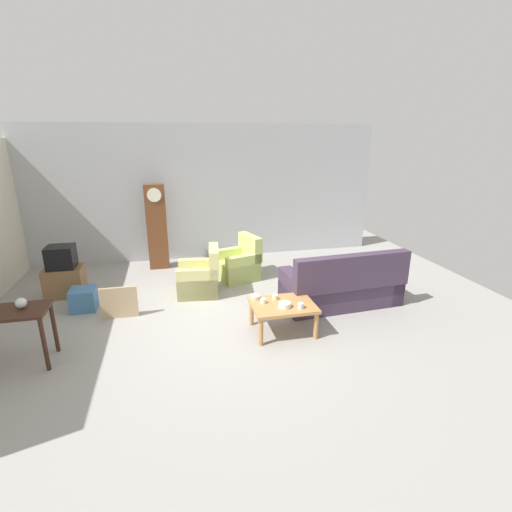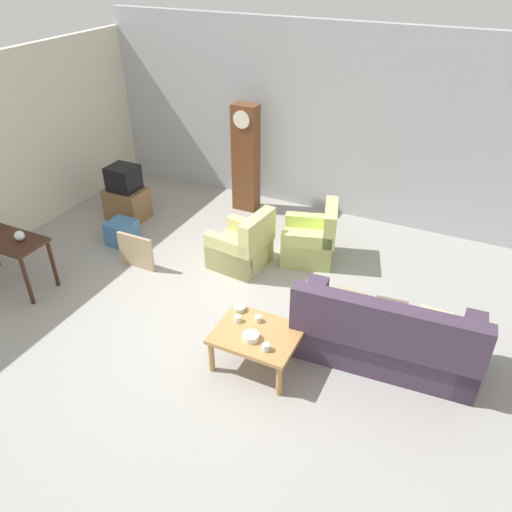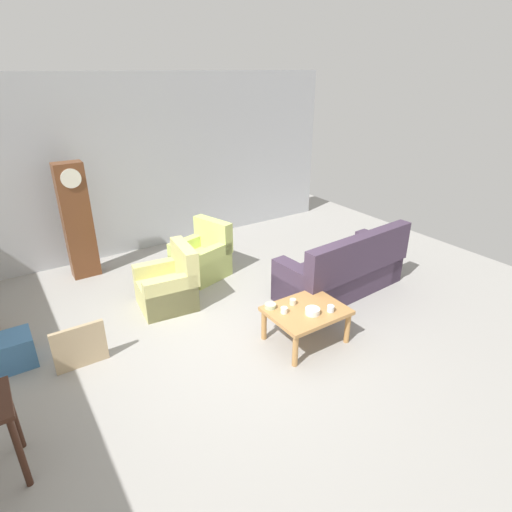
{
  "view_description": "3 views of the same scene",
  "coord_description": "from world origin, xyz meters",
  "views": [
    {
      "loc": [
        -0.9,
        -5.66,
        2.94
      ],
      "look_at": [
        0.42,
        0.14,
        1.04
      ],
      "focal_mm": 26.63,
      "sensor_mm": 36.0,
      "label": 1
    },
    {
      "loc": [
        2.54,
        -4.48,
        4.3
      ],
      "look_at": [
        0.3,
        0.2,
        0.96
      ],
      "focal_mm": 35.16,
      "sensor_mm": 36.0,
      "label": 2
    },
    {
      "loc": [
        -2.33,
        -3.97,
        3.24
      ],
      "look_at": [
        0.62,
        0.47,
        0.83
      ],
      "focal_mm": 29.2,
      "sensor_mm": 36.0,
      "label": 3
    }
  ],
  "objects": [
    {
      "name": "cup_white_porcelain",
      "position": [
        0.39,
        -0.49,
        0.51
      ],
      "size": [
        0.09,
        0.09,
        0.08
      ],
      "primitive_type": "cylinder",
      "color": "white",
      "rests_on": "coffee_table_wood"
    },
    {
      "name": "glass_dome_cloche",
      "position": [
        -2.87,
        -0.59,
        0.86
      ],
      "size": [
        0.14,
        0.14,
        0.14
      ],
      "primitive_type": "sphere",
      "color": "silver",
      "rests_on": "console_table_dark"
    },
    {
      "name": "grandfather_clock",
      "position": [
        -1.22,
        2.96,
        0.97
      ],
      "size": [
        0.44,
        0.3,
        1.92
      ],
      "color": "brown",
      "rests_on": "ground_plane"
    },
    {
      "name": "ground_plane",
      "position": [
        0.0,
        0.0,
        0.0
      ],
      "size": [
        10.4,
        10.4,
        0.0
      ],
      "primitive_type": "plane",
      "color": "#999691"
    },
    {
      "name": "armchair_olive_near",
      "position": [
        -0.42,
        1.23,
        0.31
      ],
      "size": [
        0.87,
        0.84,
        0.92
      ],
      "color": "#CCC67A",
      "rests_on": "ground_plane"
    },
    {
      "name": "garage_door_wall",
      "position": [
        0.0,
        3.6,
        1.6
      ],
      "size": [
        8.4,
        0.16,
        3.2
      ],
      "primitive_type": "cube",
      "color": "#ADAFB5",
      "rests_on": "ground_plane"
    },
    {
      "name": "console_table_dark",
      "position": [
        -3.2,
        -0.64,
        0.67
      ],
      "size": [
        1.3,
        0.56,
        0.79
      ],
      "color": "#381E14",
      "rests_on": "ground_plane"
    },
    {
      "name": "bowl_white_stacked",
      "position": [
        0.67,
        -0.7,
        0.51
      ],
      "size": [
        0.18,
        0.18,
        0.07
      ],
      "primitive_type": "cylinder",
      "color": "white",
      "rests_on": "coffee_table_wood"
    },
    {
      "name": "coffee_table_wood",
      "position": [
        0.68,
        -0.58,
        0.4
      ],
      "size": [
        0.96,
        0.76,
        0.47
      ],
      "color": "#B27F47",
      "rests_on": "ground_plane"
    },
    {
      "name": "armchair_olive_far",
      "position": [
        0.45,
        1.86,
        0.31
      ],
      "size": [
        0.97,
        0.95,
        0.92
      ],
      "color": "#C6D673",
      "rests_on": "ground_plane"
    },
    {
      "name": "bowl_shallow_green",
      "position": [
        0.32,
        -0.3,
        0.5
      ],
      "size": [
        0.15,
        0.15,
        0.06
      ],
      "primitive_type": "cylinder",
      "color": "#B2C69E",
      "rests_on": "coffee_table_wood"
    },
    {
      "name": "storage_box_blue",
      "position": [
        -2.49,
        0.96,
        0.19
      ],
      "size": [
        0.41,
        0.42,
        0.39
      ],
      "primitive_type": "cube",
      "color": "teal",
      "rests_on": "ground_plane"
    },
    {
      "name": "tv_crt",
      "position": [
        -2.95,
        1.71,
        0.77
      ],
      "size": [
        0.48,
        0.44,
        0.42
      ],
      "primitive_type": "cube",
      "color": "black",
      "rests_on": "tv_stand_cabinet"
    },
    {
      "name": "tv_stand_cabinet",
      "position": [
        -2.95,
        1.71,
        0.28
      ],
      "size": [
        0.68,
        0.52,
        0.56
      ],
      "primitive_type": "cube",
      "color": "brown",
      "rests_on": "ground_plane"
    },
    {
      "name": "framed_picture_leaning",
      "position": [
        -1.84,
        0.49,
        0.27
      ],
      "size": [
        0.6,
        0.05,
        0.54
      ],
      "primitive_type": "cube",
      "color": "tan",
      "rests_on": "ground_plane"
    },
    {
      "name": "cup_blue_rimmed",
      "position": [
        0.9,
        -0.79,
        0.51
      ],
      "size": [
        0.09,
        0.09,
        0.08
      ],
      "primitive_type": "cylinder",
      "color": "silver",
      "rests_on": "coffee_table_wood"
    },
    {
      "name": "couch_floral",
      "position": [
        2.0,
        0.11,
        0.36
      ],
      "size": [
        2.15,
        1.02,
        1.04
      ],
      "color": "#423347",
      "rests_on": "ground_plane"
    },
    {
      "name": "cup_cream_tall",
      "position": [
        0.61,
        -0.39,
        0.51
      ],
      "size": [
        0.08,
        0.08,
        0.07
      ],
      "primitive_type": "cylinder",
      "color": "beige",
      "rests_on": "coffee_table_wood"
    }
  ]
}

